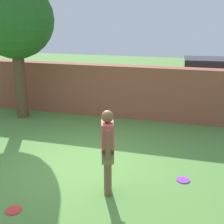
% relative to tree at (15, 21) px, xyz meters
% --- Properties ---
extents(ground_plane, '(40.00, 40.00, 0.00)m').
position_rel_tree_xyz_m(ground_plane, '(3.16, -2.84, -3.08)').
color(ground_plane, '#568C3D').
extents(brick_wall, '(12.25, 0.50, 1.70)m').
position_rel_tree_xyz_m(brick_wall, '(1.66, 0.99, -2.23)').
color(brick_wall, brown).
rests_on(brick_wall, ground).
extents(tree, '(2.40, 2.40, 4.33)m').
position_rel_tree_xyz_m(tree, '(0.00, 0.00, 0.00)').
color(tree, brown).
rests_on(tree, ground).
extents(person, '(0.32, 0.52, 1.62)m').
position_rel_tree_xyz_m(person, '(4.05, -3.63, -2.19)').
color(person, brown).
rests_on(person, ground).
extents(car, '(4.32, 2.17, 1.72)m').
position_rel_tree_xyz_m(car, '(5.97, 3.46, -2.22)').
color(car, '#0C4C2D').
rests_on(car, ground).
extents(frisbee_purple, '(0.27, 0.27, 0.02)m').
position_rel_tree_xyz_m(frisbee_purple, '(5.41, -2.81, -3.07)').
color(frisbee_purple, purple).
rests_on(frisbee_purple, ground).
extents(frisbee_red, '(0.27, 0.27, 0.02)m').
position_rel_tree_xyz_m(frisbee_red, '(2.66, -4.67, -3.07)').
color(frisbee_red, red).
rests_on(frisbee_red, ground).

